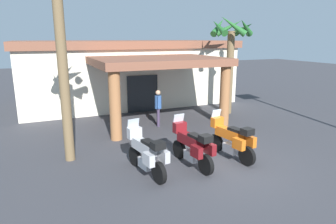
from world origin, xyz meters
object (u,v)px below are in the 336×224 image
(motorcycle_maroon, at_px, (192,146))
(palm_tree_near_portico, at_px, (231,45))
(motorcycle_orange, at_px, (232,139))
(palm_tree_roadside, at_px, (58,12))
(motel_building, at_px, (127,71))
(pedestrian, at_px, (158,105))
(motorcycle_silver, at_px, (146,153))

(motorcycle_maroon, height_order, palm_tree_near_portico, palm_tree_near_portico)
(motorcycle_maroon, bearing_deg, motorcycle_orange, -94.61)
(motorcycle_maroon, height_order, palm_tree_roadside, palm_tree_roadside)
(motorcycle_maroon, bearing_deg, palm_tree_near_portico, -49.74)
(motorcycle_maroon, relative_size, palm_tree_roadside, 0.33)
(motel_building, relative_size, motorcycle_maroon, 6.09)
(pedestrian, height_order, palm_tree_roadside, palm_tree_roadside)
(motel_building, height_order, palm_tree_near_portico, palm_tree_near_portico)
(motel_building, bearing_deg, motorcycle_maroon, -95.63)
(palm_tree_near_portico, bearing_deg, motorcycle_silver, -140.90)
(motel_building, height_order, motorcycle_orange, motel_building)
(motorcycle_maroon, xyz_separation_m, pedestrian, (0.74, 4.83, 0.33))
(motorcycle_maroon, distance_m, motorcycle_orange, 1.59)
(motorcycle_silver, distance_m, palm_tree_near_portico, 9.45)
(motorcycle_silver, bearing_deg, motorcycle_orange, -98.84)
(motel_building, bearing_deg, motorcycle_silver, -103.75)
(palm_tree_near_portico, xyz_separation_m, palm_tree_roadside, (-8.99, -3.43, 1.13))
(motorcycle_orange, relative_size, palm_tree_roadside, 0.33)
(palm_tree_near_portico, bearing_deg, motorcycle_maroon, -133.29)
(motorcycle_silver, relative_size, motorcycle_maroon, 1.00)
(motorcycle_silver, relative_size, motorcycle_orange, 1.00)
(palm_tree_near_portico, height_order, palm_tree_roadside, palm_tree_roadside)
(palm_tree_near_portico, bearing_deg, palm_tree_roadside, -159.10)
(motorcycle_silver, height_order, motorcycle_maroon, same)
(motel_building, distance_m, palm_tree_near_portico, 7.06)
(motorcycle_maroon, bearing_deg, motel_building, -11.82)
(pedestrian, distance_m, palm_tree_near_portico, 5.43)
(pedestrian, xyz_separation_m, palm_tree_roadside, (-4.40, -2.60, 3.91))
(motorcycle_maroon, relative_size, palm_tree_near_portico, 0.41)
(pedestrian, distance_m, palm_tree_roadside, 6.44)
(motel_building, bearing_deg, motorcycle_orange, -87.33)
(palm_tree_roadside, bearing_deg, motorcycle_silver, -46.68)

